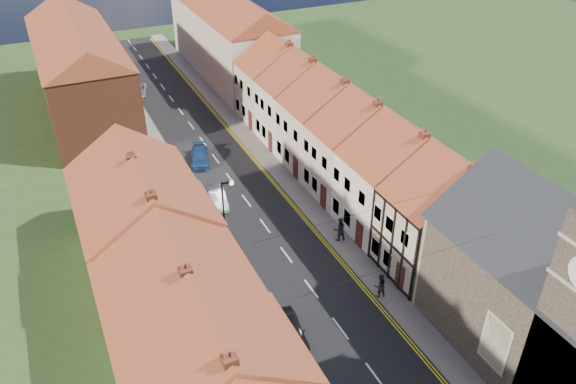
# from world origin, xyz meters

# --- Properties ---
(road) EXTENTS (7.00, 90.00, 0.02)m
(road) POSITION_xyz_m (0.00, 30.00, 0.01)
(road) COLOR black
(road) RESTS_ON ground
(pavement_left) EXTENTS (1.80, 90.00, 0.12)m
(pavement_left) POSITION_xyz_m (-4.40, 30.00, 0.06)
(pavement_left) COLOR gray
(pavement_left) RESTS_ON ground
(pavement_right) EXTENTS (1.80, 90.00, 0.12)m
(pavement_right) POSITION_xyz_m (4.40, 30.00, 0.06)
(pavement_right) COLOR gray
(pavement_right) RESTS_ON ground
(church) EXTENTS (11.25, 14.25, 15.20)m
(church) POSITION_xyz_m (9.36, 3.32, 5.88)
(church) COLOR #2F2521
(church) RESTS_ON ground
(cottage_r_tudor) EXTENTS (8.30, 5.20, 9.00)m
(cottage_r_tudor) POSITION_xyz_m (9.27, 12.70, 4.47)
(cottage_r_tudor) COLOR #BEB6A0
(cottage_r_tudor) RESTS_ON ground
(cottage_r_white_near) EXTENTS (8.30, 6.00, 9.00)m
(cottage_r_white_near) POSITION_xyz_m (9.30, 18.10, 4.47)
(cottage_r_white_near) COLOR beige
(cottage_r_white_near) RESTS_ON ground
(cottage_r_cream_mid) EXTENTS (8.30, 5.20, 9.00)m
(cottage_r_cream_mid) POSITION_xyz_m (9.30, 23.50, 4.48)
(cottage_r_cream_mid) COLOR #BEB6A0
(cottage_r_cream_mid) RESTS_ON ground
(cottage_r_pink) EXTENTS (8.30, 6.00, 9.00)m
(cottage_r_pink) POSITION_xyz_m (9.30, 28.90, 4.47)
(cottage_r_pink) COLOR #FFD6C9
(cottage_r_pink) RESTS_ON ground
(cottage_r_white_far) EXTENTS (8.30, 5.20, 9.00)m
(cottage_r_white_far) POSITION_xyz_m (9.30, 34.30, 4.48)
(cottage_r_white_far) COLOR beige
(cottage_r_white_far) RESTS_ON ground
(cottage_r_cream_far) EXTENTS (8.30, 6.00, 9.00)m
(cottage_r_cream_far) POSITION_xyz_m (9.30, 39.70, 4.47)
(cottage_r_cream_far) COLOR #BEB6A0
(cottage_r_cream_far) RESTS_ON ground
(cottage_l_white) EXTENTS (8.30, 6.90, 8.80)m
(cottage_l_white) POSITION_xyz_m (-9.30, 11.95, 4.37)
(cottage_l_white) COLOR beige
(cottage_l_white) RESTS_ON ground
(cottage_l_brick_mid) EXTENTS (8.30, 5.70, 9.10)m
(cottage_l_brick_mid) POSITION_xyz_m (-9.30, 18.05, 4.53)
(cottage_l_brick_mid) COLOR #FFD6C9
(cottage_l_brick_mid) RESTS_ON ground
(cottage_l_pink) EXTENTS (8.30, 6.30, 8.80)m
(cottage_l_pink) POSITION_xyz_m (-9.30, 23.85, 4.37)
(cottage_l_pink) COLOR #BEB6A0
(cottage_l_pink) RESTS_ON ground
(block_right_far) EXTENTS (8.30, 24.20, 10.50)m
(block_right_far) POSITION_xyz_m (9.30, 55.00, 5.29)
(block_right_far) COLOR #BEB6A0
(block_right_far) RESTS_ON ground
(block_left_far) EXTENTS (8.30, 24.20, 10.50)m
(block_left_far) POSITION_xyz_m (-9.30, 50.00, 5.29)
(block_left_far) COLOR brown
(block_left_far) RESTS_ON ground
(lamppost) EXTENTS (0.88, 0.15, 6.00)m
(lamppost) POSITION_xyz_m (-3.81, 20.00, 3.54)
(lamppost) COLOR black
(lamppost) RESTS_ON pavement_left
(car_near) EXTENTS (2.01, 3.89, 1.26)m
(car_near) POSITION_xyz_m (-3.11, 10.62, 0.63)
(car_near) COLOR black
(car_near) RESTS_ON ground
(car_mid) EXTENTS (1.76, 3.88, 1.24)m
(car_mid) POSITION_xyz_m (-2.36, 26.61, 0.62)
(car_mid) COLOR #B1B6B9
(car_mid) RESTS_ON ground
(car_far) EXTENTS (2.72, 4.42, 1.19)m
(car_far) POSITION_xyz_m (-1.50, 34.00, 0.60)
(car_far) COLOR navy
(car_far) RESTS_ON ground
(car_distant) EXTENTS (2.89, 4.44, 1.14)m
(car_distant) POSITION_xyz_m (-3.20, 52.72, 0.57)
(car_distant) COLOR #A0A4A8
(car_distant) RESTS_ON ground
(pedestrian_right) EXTENTS (0.95, 0.80, 1.77)m
(pedestrian_right) POSITION_xyz_m (3.70, 11.40, 1.00)
(pedestrian_right) COLOR #2B2523
(pedestrian_right) RESTS_ON pavement_right
(pedestrian_right_b) EXTENTS (1.04, 0.86, 1.92)m
(pedestrian_right_b) POSITION_xyz_m (4.33, 17.89, 1.08)
(pedestrian_right_b) COLOR black
(pedestrian_right_b) RESTS_ON pavement_right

